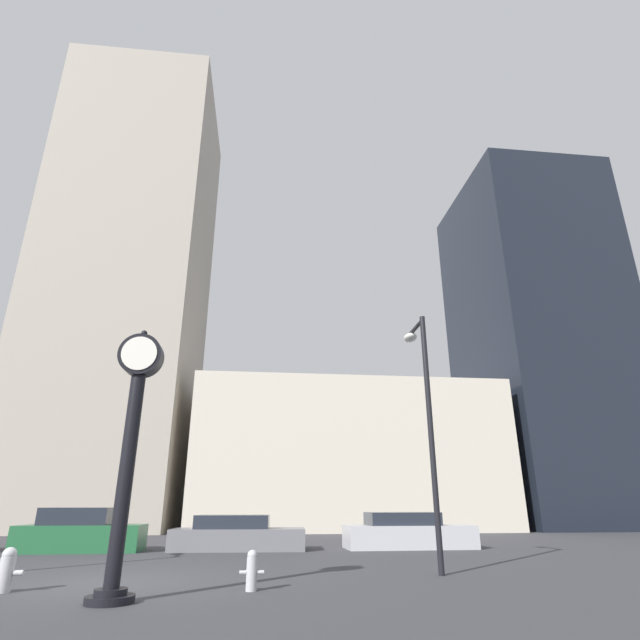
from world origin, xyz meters
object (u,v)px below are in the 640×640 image
object	(u,v)px
car_silver	(407,533)
fire_hydrant_near	(7,569)
street_clock	(130,441)
car_grey	(237,535)
street_lamp_right	(423,397)
car_green	(81,533)
fire_hydrant_far	(252,570)

from	to	relation	value
car_silver	fire_hydrant_near	distance (m)	13.48
street_clock	fire_hydrant_near	world-z (taller)	street_clock
car_grey	car_silver	size ratio (longest dim) A/B	1.00
car_grey	street_lamp_right	world-z (taller)	street_lamp_right
car_silver	street_lamp_right	xyz separation A→B (m)	(-1.34, -7.08, 3.67)
street_clock	car_silver	distance (m)	13.05
car_grey	street_lamp_right	distance (m)	9.36
car_green	car_grey	size ratio (longest dim) A/B	0.86
car_grey	fire_hydrant_far	size ratio (longest dim) A/B	6.78
car_green	street_lamp_right	world-z (taller)	street_lamp_right
car_grey	fire_hydrant_near	size ratio (longest dim) A/B	6.26
street_clock	car_green	xyz separation A→B (m)	(-3.77, 10.06, -1.99)
fire_hydrant_near	fire_hydrant_far	distance (m)	4.56
street_clock	car_grey	bearing A→B (deg)	80.89
car_green	street_lamp_right	bearing A→B (deg)	-34.53
car_green	fire_hydrant_near	distance (m)	8.85
street_clock	car_silver	bearing A→B (deg)	52.11
fire_hydrant_far	car_grey	bearing A→B (deg)	94.15
car_green	car_grey	distance (m)	5.40
street_clock	street_lamp_right	bearing A→B (deg)	25.20
fire_hydrant_near	car_green	bearing A→B (deg)	99.84
fire_hydrant_far	car_silver	bearing A→B (deg)	58.45
car_green	fire_hydrant_near	world-z (taller)	car_green
fire_hydrant_near	street_clock	bearing A→B (deg)	-30.66
car_green	fire_hydrant_near	xyz separation A→B (m)	(1.51, -8.72, -0.22)
street_clock	fire_hydrant_far	size ratio (longest dim) A/B	6.67
car_grey	fire_hydrant_near	distance (m)	9.59
street_lamp_right	street_clock	bearing A→B (deg)	-154.80
car_grey	car_silver	world-z (taller)	car_silver
street_clock	car_silver	world-z (taller)	street_clock
car_green	street_lamp_right	distance (m)	12.99
car_silver	car_green	bearing A→B (deg)	179.60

